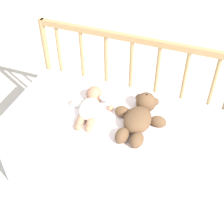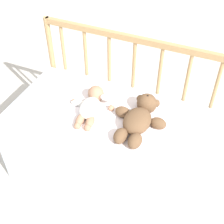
% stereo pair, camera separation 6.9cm
% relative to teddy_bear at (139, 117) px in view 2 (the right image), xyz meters
% --- Properties ---
extents(ground_plane, '(12.00, 12.00, 0.00)m').
position_rel_teddy_bear_xyz_m(ground_plane, '(-0.15, -0.03, -0.57)').
color(ground_plane, silver).
extents(crib_mattress, '(1.25, 0.63, 0.52)m').
position_rel_teddy_bear_xyz_m(crib_mattress, '(-0.15, -0.03, -0.31)').
color(crib_mattress, silver).
rests_on(crib_mattress, ground_plane).
extents(crib_rail, '(1.25, 0.04, 0.88)m').
position_rel_teddy_bear_xyz_m(crib_rail, '(-0.15, 0.31, 0.05)').
color(crib_rail, tan).
rests_on(crib_rail, ground_plane).
extents(blanket, '(0.75, 0.49, 0.01)m').
position_rel_teddy_bear_xyz_m(blanket, '(-0.13, -0.03, -0.05)').
color(blanket, white).
rests_on(blanket, crib_mattress).
extents(teddy_bear, '(0.31, 0.40, 0.12)m').
position_rel_teddy_bear_xyz_m(teddy_bear, '(0.00, 0.00, 0.00)').
color(teddy_bear, brown).
rests_on(teddy_bear, crib_mattress).
extents(baby, '(0.27, 0.34, 0.10)m').
position_rel_teddy_bear_xyz_m(baby, '(-0.30, -0.01, -0.01)').
color(baby, white).
rests_on(baby, crib_mattress).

